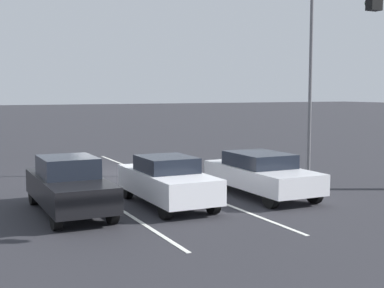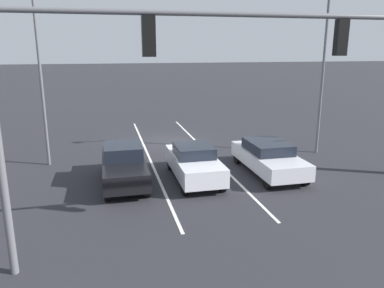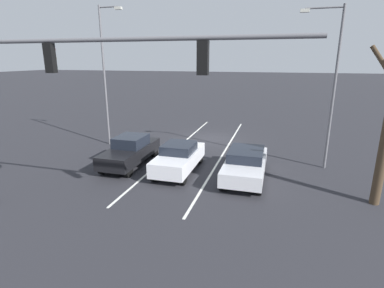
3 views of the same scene
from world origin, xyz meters
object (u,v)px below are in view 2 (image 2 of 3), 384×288
traffic_signal_gantry (153,70)px  street_lamp_right_shoulder (42,58)px  car_white_midlane_front (194,162)px  car_black_rightlane_front (124,164)px  street_lamp_left_shoulder (320,63)px  car_silver_leftlane_front (268,157)px

traffic_signal_gantry → street_lamp_right_shoulder: (3.87, -9.47, 0.07)m
car_white_midlane_front → car_black_rightlane_front: bearing=-5.1°
street_lamp_right_shoulder → street_lamp_left_shoulder: size_ratio=1.08×
car_silver_leftlane_front → traffic_signal_gantry: 9.35m
car_silver_leftlane_front → street_lamp_right_shoulder: (9.80, -3.66, 4.36)m
car_white_midlane_front → street_lamp_left_shoulder: 8.84m
street_lamp_left_shoulder → car_silver_leftlane_front: bearing=34.3°
car_silver_leftlane_front → street_lamp_left_shoulder: bearing=-145.7°
car_black_rightlane_front → street_lamp_left_shoulder: bearing=-166.7°
car_silver_leftlane_front → street_lamp_right_shoulder: size_ratio=0.52×
car_white_midlane_front → traffic_signal_gantry: size_ratio=0.36×
car_silver_leftlane_front → car_white_midlane_front: 3.51m
car_silver_leftlane_front → car_black_rightlane_front: car_black_rightlane_front is taller
car_silver_leftlane_front → car_black_rightlane_front: 6.49m
street_lamp_right_shoulder → street_lamp_left_shoulder: bearing=175.7°
car_black_rightlane_front → street_lamp_right_shoulder: street_lamp_right_shoulder is taller
traffic_signal_gantry → car_white_midlane_front: bearing=-112.9°
car_white_midlane_front → traffic_signal_gantry: 7.56m
traffic_signal_gantry → car_black_rightlane_front: bearing=-84.7°
car_black_rightlane_front → street_lamp_right_shoulder: size_ratio=0.51×
car_silver_leftlane_front → street_lamp_right_shoulder: bearing=-20.5°
car_black_rightlane_front → car_white_midlane_front: 2.99m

